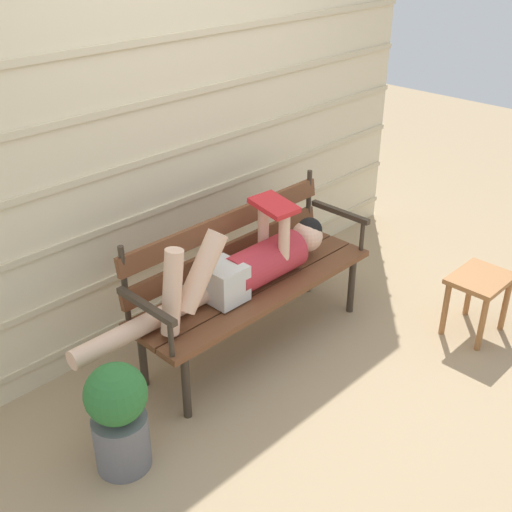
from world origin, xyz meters
TOP-DOWN VIEW (x-y plane):
  - ground_plane at (0.00, 0.00)m, footprint 12.00×12.00m
  - house_siding at (0.00, 0.66)m, footprint 4.06×0.08m
  - park_bench at (0.00, 0.13)m, footprint 1.56×0.48m
  - reclining_person at (-0.09, 0.06)m, footprint 1.69×0.26m
  - footstool at (1.03, -0.80)m, footprint 0.37×0.30m
  - potted_plant at (-1.10, -0.16)m, footprint 0.29×0.29m

SIDE VIEW (x-z plane):
  - ground_plane at x=0.00m, z-range 0.00..0.00m
  - potted_plant at x=-1.10m, z-range 0.01..0.58m
  - footstool at x=1.03m, z-range 0.11..0.50m
  - park_bench at x=0.00m, z-range 0.04..0.89m
  - reclining_person at x=-0.09m, z-range 0.33..0.82m
  - house_siding at x=0.00m, z-range 0.00..2.49m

